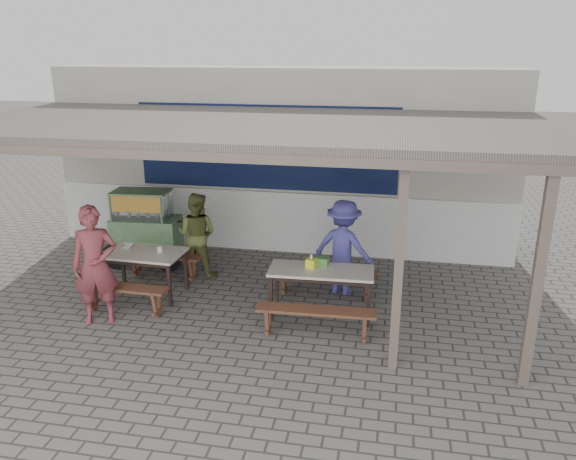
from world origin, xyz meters
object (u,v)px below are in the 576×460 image
(table_left, at_px, (144,256))
(bench_left_street, at_px, (124,293))
(vendor_cart, at_px, (145,225))
(donation_box, at_px, (322,262))
(bench_right_street, at_px, (316,316))
(condiment_jar, at_px, (160,249))
(condiment_bowl, at_px, (128,246))
(bench_right_wall, at_px, (325,276))
(tissue_box, at_px, (311,263))
(table_right, at_px, (321,275))
(bench_left_wall, at_px, (164,260))
(patron_street_side, at_px, (95,265))
(patron_wall_side, at_px, (197,234))
(patron_right_table, at_px, (343,247))

(table_left, distance_m, bench_left_street, 0.77)
(vendor_cart, relative_size, donation_box, 9.17)
(bench_right_street, distance_m, condiment_jar, 2.87)
(table_left, xyz_separation_m, condiment_jar, (0.27, 0.05, 0.13))
(bench_right_street, bearing_deg, condiment_bowl, 159.85)
(bench_right_wall, height_order, donation_box, donation_box)
(table_left, height_order, bench_right_street, table_left)
(bench_left_street, bearing_deg, tissue_box, 13.30)
(table_right, bearing_deg, bench_left_wall, 160.40)
(bench_left_street, distance_m, bench_right_wall, 3.14)
(vendor_cart, bearing_deg, table_left, -70.76)
(patron_street_side, relative_size, tissue_box, 12.81)
(table_right, xyz_separation_m, bench_right_wall, (-0.03, 0.71, -0.33))
(bench_left_wall, distance_m, patron_wall_side, 0.73)
(donation_box, bearing_deg, patron_street_side, -163.13)
(patron_wall_side, relative_size, donation_box, 7.86)
(bench_left_street, relative_size, donation_box, 7.22)
(bench_left_street, height_order, condiment_bowl, condiment_bowl)
(bench_right_wall, relative_size, patron_wall_side, 1.10)
(bench_right_wall, bearing_deg, condiment_bowl, -175.91)
(bench_left_wall, bearing_deg, patron_wall_side, 31.34)
(donation_box, distance_m, condiment_bowl, 3.24)
(bench_left_street, relative_size, patron_street_side, 0.78)
(table_left, relative_size, patron_wall_side, 0.86)
(vendor_cart, relative_size, condiment_jar, 18.44)
(donation_box, bearing_deg, vendor_cart, 159.08)
(table_left, xyz_separation_m, tissue_box, (2.75, -0.14, 0.15))
(table_left, bearing_deg, bench_left_wall, 90.00)
(bench_right_wall, bearing_deg, patron_right_table, 38.12)
(patron_street_side, distance_m, condiment_bowl, 1.15)
(patron_street_side, height_order, condiment_jar, patron_street_side)
(bench_left_street, xyz_separation_m, donation_box, (2.92, 0.66, 0.48))
(bench_right_street, xyz_separation_m, condiment_bowl, (-3.27, 1.05, 0.43))
(condiment_bowl, bearing_deg, bench_right_street, -17.80)
(tissue_box, bearing_deg, donation_box, 36.08)
(bench_left_street, distance_m, bench_right_street, 2.97)
(table_left, distance_m, bench_right_wall, 2.94)
(patron_right_table, bearing_deg, condiment_bowl, 25.39)
(patron_street_side, bearing_deg, bench_left_street, 29.60)
(donation_box, bearing_deg, bench_right_wall, 91.99)
(bench_left_wall, relative_size, condiment_bowl, 7.38)
(condiment_jar, bearing_deg, tissue_box, -4.44)
(bench_right_wall, distance_m, patron_street_side, 3.52)
(bench_left_street, bearing_deg, bench_right_wall, 24.57)
(bench_right_wall, bearing_deg, vendor_cart, 164.93)
(table_right, bearing_deg, condiment_jar, 172.30)
(vendor_cart, xyz_separation_m, condiment_jar, (0.82, -1.23, 0.03))
(table_right, height_order, vendor_cart, vendor_cart)
(vendor_cart, relative_size, condiment_bowl, 9.37)
(donation_box, bearing_deg, bench_right_street, -87.43)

